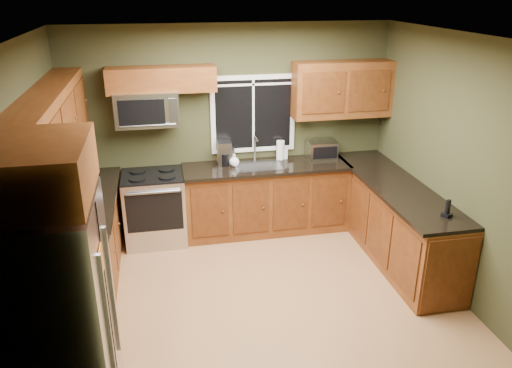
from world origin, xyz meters
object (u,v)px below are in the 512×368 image
object	(u,v)px
soap_bottle_c	(234,160)
kettle	(229,155)
cordless_phone	(447,212)
coffee_maker	(225,154)
toaster_oven	(322,150)
paper_towel_roll	(280,150)
soap_bottle_b	(284,151)
refrigerator	(58,318)
microwave	(147,108)
soap_bottle_a	(221,152)
range	(155,208)

from	to	relation	value
soap_bottle_c	kettle	bearing A→B (deg)	118.57
cordless_phone	coffee_maker	bearing A→B (deg)	134.36
toaster_oven	paper_towel_roll	world-z (taller)	paper_towel_roll
soap_bottle_c	soap_bottle_b	bearing A→B (deg)	13.82
kettle	refrigerator	bearing A→B (deg)	-120.05
soap_bottle_b	cordless_phone	distance (m)	2.40
microwave	kettle	xyz separation A→B (m)	(1.00, 0.01, -0.67)
kettle	soap_bottle_c	distance (m)	0.11
paper_towel_roll	microwave	bearing A→B (deg)	-177.50
soap_bottle_a	soap_bottle_c	size ratio (longest dim) A/B	1.79
toaster_oven	kettle	world-z (taller)	kettle
paper_towel_roll	soap_bottle_b	bearing A→B (deg)	21.80
paper_towel_roll	coffee_maker	bearing A→B (deg)	-176.89
refrigerator	microwave	xyz separation A→B (m)	(0.69, 2.91, 0.83)
refrigerator	soap_bottle_a	xyz separation A→B (m)	(1.59, 3.00, 0.19)
refrigerator	cordless_phone	distance (m)	3.73
coffee_maker	soap_bottle_b	world-z (taller)	coffee_maker
coffee_maker	cordless_phone	size ratio (longest dim) A/B	1.62
kettle	paper_towel_roll	size ratio (longest dim) A/B	0.94
refrigerator	cordless_phone	bearing A→B (deg)	14.12
refrigerator	toaster_oven	world-z (taller)	refrigerator
cordless_phone	soap_bottle_c	bearing A→B (deg)	134.34
refrigerator	toaster_oven	xyz separation A→B (m)	(2.95, 2.92, 0.16)
soap_bottle_b	coffee_maker	bearing A→B (deg)	-175.67
range	soap_bottle_b	bearing A→B (deg)	7.50
soap_bottle_a	cordless_phone	world-z (taller)	soap_bottle_a
microwave	refrigerator	bearing A→B (deg)	-103.34
refrigerator	coffee_maker	world-z (taller)	refrigerator
refrigerator	soap_bottle_c	size ratio (longest dim) A/B	10.89
toaster_oven	paper_towel_roll	xyz separation A→B (m)	(-0.56, 0.06, 0.01)
toaster_oven	soap_bottle_c	bearing A→B (deg)	-175.80
toaster_oven	soap_bottle_b	bearing A→B (deg)	170.69
microwave	cordless_phone	world-z (taller)	microwave
soap_bottle_c	paper_towel_roll	bearing A→B (deg)	13.17
soap_bottle_a	soap_bottle_c	bearing A→B (deg)	-48.93
microwave	coffee_maker	xyz separation A→B (m)	(0.94, 0.03, -0.65)
range	toaster_oven	distance (m)	2.34
cordless_phone	toaster_oven	bearing A→B (deg)	108.37
soap_bottle_a	refrigerator	bearing A→B (deg)	-117.91
kettle	soap_bottle_b	world-z (taller)	kettle
kettle	cordless_phone	size ratio (longest dim) A/B	1.41
range	coffee_maker	bearing A→B (deg)	10.19
toaster_oven	microwave	bearing A→B (deg)	-179.72
toaster_oven	coffee_maker	xyz separation A→B (m)	(-1.32, 0.02, 0.02)
soap_bottle_c	range	bearing A→B (deg)	-176.82
soap_bottle_b	soap_bottle_c	bearing A→B (deg)	-166.18
refrigerator	coffee_maker	xyz separation A→B (m)	(1.63, 2.94, 0.18)
microwave	soap_bottle_a	world-z (taller)	microwave
range	microwave	xyz separation A→B (m)	(-0.00, 0.14, 1.26)
range	soap_bottle_b	size ratio (longest dim) A/B	4.75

